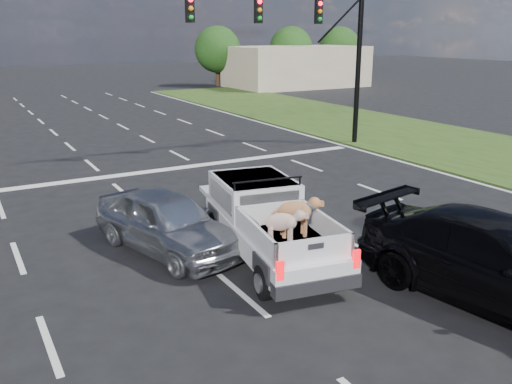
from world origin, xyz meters
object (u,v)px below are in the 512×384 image
silver_sedan (167,222)px  traffic_signal (314,34)px  black_coupe (501,263)px  pickup_truck (268,221)px

silver_sedan → traffic_signal: bearing=24.4°
traffic_signal → silver_sedan: traffic_signal is taller
traffic_signal → silver_sedan: 12.83m
black_coupe → traffic_signal: bearing=57.8°
traffic_signal → silver_sedan: bearing=-140.5°
traffic_signal → pickup_truck: traffic_signal is taller
black_coupe → silver_sedan: bearing=118.1°
pickup_truck → black_coupe: size_ratio=0.91×
traffic_signal → black_coupe: bearing=-110.9°
traffic_signal → black_coupe: traffic_signal is taller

